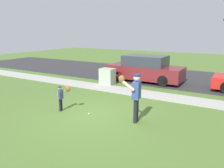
# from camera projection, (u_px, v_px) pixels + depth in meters

# --- Properties ---
(ground_plane) EXTENTS (48.00, 48.00, 0.00)m
(ground_plane) POSITION_uv_depth(u_px,v_px,m) (134.00, 93.00, 11.58)
(ground_plane) COLOR #4C6B2D
(sidewalk_strip) EXTENTS (36.00, 1.20, 0.06)m
(sidewalk_strip) POSITION_uv_depth(u_px,v_px,m) (134.00, 92.00, 11.66)
(sidewalk_strip) COLOR #A3A39E
(sidewalk_strip) RESTS_ON ground
(road_surface) EXTENTS (36.00, 6.80, 0.02)m
(road_surface) POSITION_uv_depth(u_px,v_px,m) (164.00, 76.00, 15.86)
(road_surface) COLOR #2D2D30
(road_surface) RESTS_ON ground
(person_adult) EXTENTS (0.68, 0.71, 1.72)m
(person_adult) POSITION_uv_depth(u_px,v_px,m) (135.00, 93.00, 7.67)
(person_adult) COLOR black
(person_adult) RESTS_ON ground
(person_child) EXTENTS (0.45, 0.46, 1.05)m
(person_child) POSITION_uv_depth(u_px,v_px,m) (62.00, 94.00, 8.86)
(person_child) COLOR black
(person_child) RESTS_ON ground
(baseball) EXTENTS (0.07, 0.07, 0.07)m
(baseball) POSITION_uv_depth(u_px,v_px,m) (89.00, 114.00, 8.59)
(baseball) COLOR white
(baseball) RESTS_ON ground
(utility_cabinet) EXTENTS (0.82, 0.66, 0.97)m
(utility_cabinet) POSITION_uv_depth(u_px,v_px,m) (107.00, 77.00, 13.35)
(utility_cabinet) COLOR #9EB293
(utility_cabinet) RESTS_ON ground
(parked_suv_maroon) EXTENTS (4.70, 1.90, 1.63)m
(parked_suv_maroon) POSITION_uv_depth(u_px,v_px,m) (145.00, 69.00, 14.18)
(parked_suv_maroon) COLOR maroon
(parked_suv_maroon) RESTS_ON road_surface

